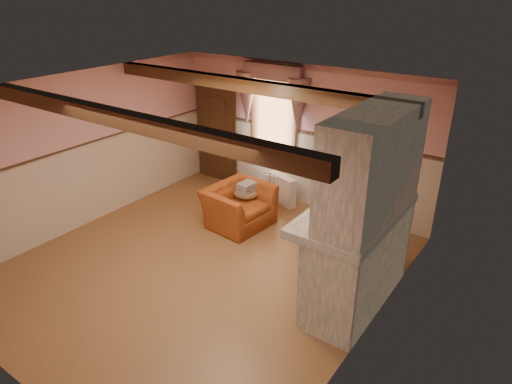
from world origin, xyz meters
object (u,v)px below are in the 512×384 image
Objects in this scene: mantel_clock at (379,183)px; side_table at (247,205)px; oil_lamp at (373,186)px; bowl at (356,206)px; radiator at (282,189)px; armchair at (239,206)px.

side_table is at bearing 172.76° from mantel_clock.
bowl is at bearing -90.00° from oil_lamp.
bowl reaches higher than radiator.
oil_lamp is at bearing 90.00° from bowl.
side_table is at bearing 157.15° from bowl.
mantel_clock is (0.00, 0.78, 0.05)m from bowl.
mantel_clock is (2.44, -1.30, 1.22)m from radiator.
radiator is at bearing 148.23° from oil_lamp.
side_table is 1.43× the size of bowl.
mantel_clock is at bearing -9.23° from radiator.
side_table is 0.98m from radiator.
radiator is 1.82× the size of bowl.
armchair is at bearing 162.57° from bowl.
bowl reaches higher than side_table.
oil_lamp is (2.60, -0.26, 1.18)m from armchair.
side_table is 2.94m from mantel_clock.
armchair is 2.87m from oil_lamp.
armchair is at bearing 179.10° from mantel_clock.
armchair is 4.14× the size of oil_lamp.
bowl is (2.60, -0.82, 1.09)m from armchair.
side_table is at bearing 168.18° from oil_lamp.
mantel_clock is at bearing 90.00° from oil_lamp.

